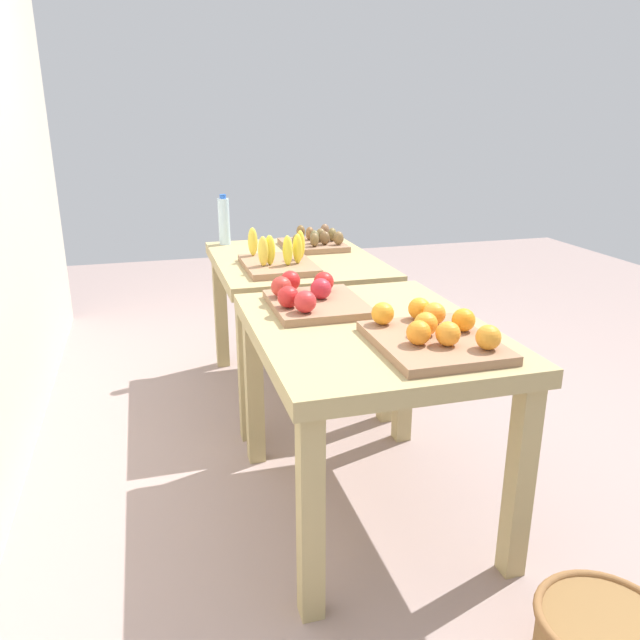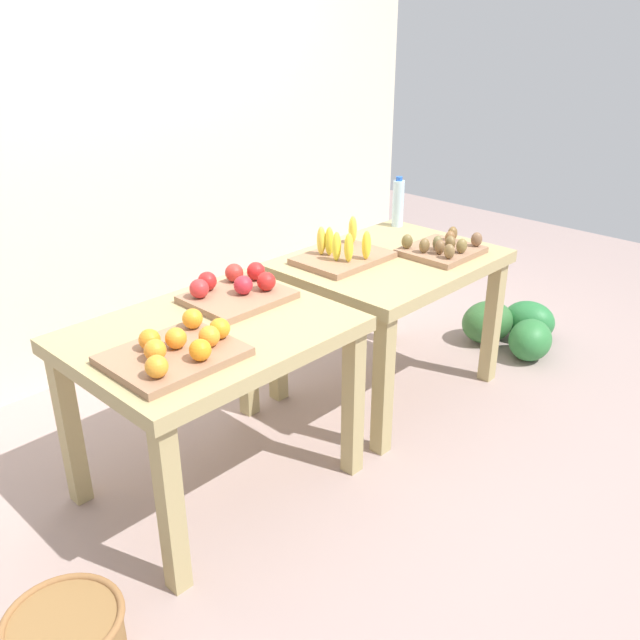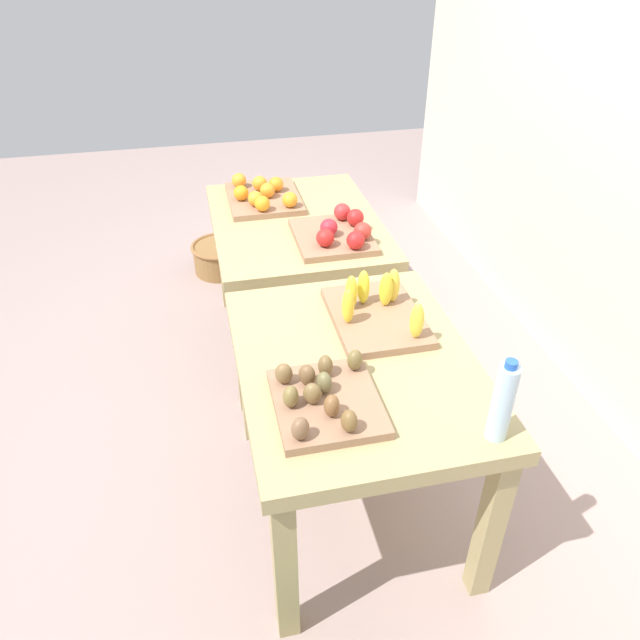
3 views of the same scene
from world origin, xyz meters
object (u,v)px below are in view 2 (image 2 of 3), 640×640
object	(u,v)px
water_bottle	(398,203)
apple_bin	(236,290)
banana_crate	(343,253)
display_table_right	(390,277)
display_table_left	(211,352)
kiwi_bin	(442,248)
watermelon_pile	(513,327)
orange_bin	(177,349)
wicker_basket	(66,638)

from	to	relation	value
water_bottle	apple_bin	bearing A→B (deg)	-173.29
banana_crate	display_table_right	bearing A→B (deg)	-31.76
display_table_left	banana_crate	xyz separation A→B (m)	(0.91, 0.13, 0.15)
display_table_right	kiwi_bin	world-z (taller)	kiwi_bin
banana_crate	watermelon_pile	xyz separation A→B (m)	(1.13, -0.36, -0.66)
orange_bin	display_table_left	bearing A→B (deg)	28.33
apple_bin	wicker_basket	size ratio (longest dim) A/B	1.13
display_table_left	wicker_basket	xyz separation A→B (m)	(-0.88, -0.35, -0.53)
watermelon_pile	kiwi_bin	bearing A→B (deg)	174.15
display_table_right	apple_bin	xyz separation A→B (m)	(-0.86, 0.15, 0.15)
banana_crate	kiwi_bin	world-z (taller)	banana_crate
display_table_right	kiwi_bin	size ratio (longest dim) A/B	2.89
apple_bin	water_bottle	xyz separation A→B (m)	(1.29, 0.15, 0.09)
display_table_right	banana_crate	distance (m)	0.29
orange_bin	banana_crate	xyz separation A→B (m)	(1.14, 0.26, 0.00)
orange_bin	watermelon_pile	size ratio (longest dim) A/B	0.74
display_table_right	banana_crate	bearing A→B (deg)	148.24
display_table_right	watermelon_pile	world-z (taller)	display_table_right
display_table_right	banana_crate	xyz separation A→B (m)	(-0.21, 0.13, 0.15)
orange_bin	apple_bin	size ratio (longest dim) A/B	1.09
apple_bin	watermelon_pile	xyz separation A→B (m)	(1.78, -0.38, -0.65)
watermelon_pile	wicker_basket	world-z (taller)	watermelon_pile
banana_crate	watermelon_pile	world-z (taller)	banana_crate
apple_bin	watermelon_pile	distance (m)	1.93
orange_bin	apple_bin	distance (m)	0.56
display_table_left	banana_crate	size ratio (longest dim) A/B	2.36
display_table_left	banana_crate	world-z (taller)	banana_crate
water_bottle	banana_crate	bearing A→B (deg)	-165.27
wicker_basket	apple_bin	bearing A→B (deg)	23.61
orange_bin	wicker_basket	xyz separation A→B (m)	(-0.64, -0.22, -0.67)
display_table_left	wicker_basket	size ratio (longest dim) A/B	2.82
banana_crate	display_table_left	bearing A→B (deg)	-171.91
orange_bin	wicker_basket	distance (m)	0.96
display_table_left	orange_bin	size ratio (longest dim) A/B	2.29
display_table_left	apple_bin	world-z (taller)	apple_bin
banana_crate	water_bottle	xyz separation A→B (m)	(0.64, 0.17, 0.09)
kiwi_bin	banana_crate	bearing A→B (deg)	144.77
banana_crate	watermelon_pile	distance (m)	1.35
water_bottle	watermelon_pile	distance (m)	1.04
water_bottle	watermelon_pile	bearing A→B (deg)	-47.79
apple_bin	kiwi_bin	xyz separation A→B (m)	(1.06, -0.31, -0.01)
water_bottle	watermelon_pile	xyz separation A→B (m)	(0.48, -0.53, -0.75)
display_table_left	wicker_basket	bearing A→B (deg)	-158.20
display_table_left	watermelon_pile	size ratio (longest dim) A/B	1.68
display_table_right	apple_bin	world-z (taller)	apple_bin
orange_bin	banana_crate	world-z (taller)	banana_crate
kiwi_bin	water_bottle	xyz separation A→B (m)	(0.23, 0.46, 0.10)
banana_crate	kiwi_bin	bearing A→B (deg)	-35.23
kiwi_bin	wicker_basket	bearing A→B (deg)	-175.10
display_table_left	display_table_right	size ratio (longest dim) A/B	1.00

